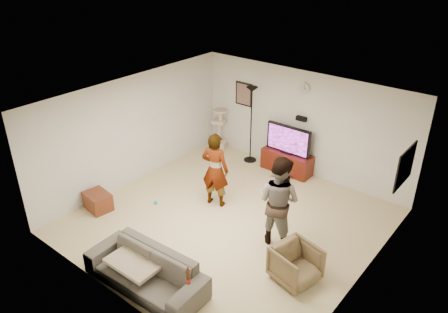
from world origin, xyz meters
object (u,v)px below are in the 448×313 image
Objects in this scene: sofa at (145,271)px; cat_tree at (219,128)px; tv at (288,139)px; person_right at (278,201)px; armchair at (296,264)px; beer_bottle at (188,277)px; floor_lamp at (251,125)px; tv_stand at (287,162)px; person_left at (215,170)px; side_table at (98,201)px.

cat_tree is at bearing 113.62° from sofa.
person_right is at bearing -62.17° from tv.
person_right is 2.49× the size of armchair.
beer_bottle is at bearing -75.27° from tv.
beer_bottle is (2.30, -4.73, -0.23)m from floor_lamp.
person_left reaches higher than tv_stand.
person_left reaches higher than beer_bottle.
beer_bottle is at bearing -75.27° from tv_stand.
sofa is 8.46× the size of beer_bottle.
sofa is at bearing -74.28° from floor_lamp.
cat_tree is at bearing -179.86° from tv_stand.
cat_tree is 2.77m from person_left.
floor_lamp reaches higher than armchair.
floor_lamp is (-1.04, -0.08, 0.12)m from tv.
tv_stand is 1.27m from floor_lamp.
tv is 0.59× the size of floor_lamp.
cat_tree reaches higher than side_table.
armchair is at bearing 144.51° from person_left.
beer_bottle is (1.26, -4.80, -0.12)m from tv.
person_right is at bearing -35.61° from cat_tree.
tv is 1.05m from floor_lamp.
person_right is 7.06× the size of beer_bottle.
tv is at bearing 60.55° from side_table.
person_right is 3.11× the size of side_table.
sofa is at bearing -63.33° from cat_tree.
tv is 0.70× the size of person_left.
person_right reaches higher than beer_bottle.
side_table is at bearing 21.35° from person_right.
tv is 2.14m from cat_tree.
cat_tree is at bearing -179.86° from tv.
person_right is (1.29, -2.45, 0.02)m from tv.
floor_lamp is 4.44m from armchair.
tv is 0.54× the size of sofa.
floor_lamp is at bearing -88.74° from person_left.
sofa is (0.29, -4.80, -0.55)m from tv.
tv is at bearing 4.36° from floor_lamp.
tv_stand is at bearing 0.00° from tv.
side_table is at bearing 157.19° from sofa.
cat_tree is 4.21m from person_right.
person_left reaches higher than armchair.
person_left is 0.93× the size of person_right.
cat_tree is (-1.08, 0.07, -0.40)m from floor_lamp.
floor_lamp is at bearing 102.68° from sofa.
armchair is (3.15, -3.06, -0.65)m from floor_lamp.
person_right reaches higher than armchair.
tv_stand is 4.49m from side_table.
person_left is at bearing 82.92° from armchair.
sofa is at bearing -86.55° from tv.
tv is 4.97m from beer_bottle.
beer_bottle is at bearing -3.04° from sofa.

